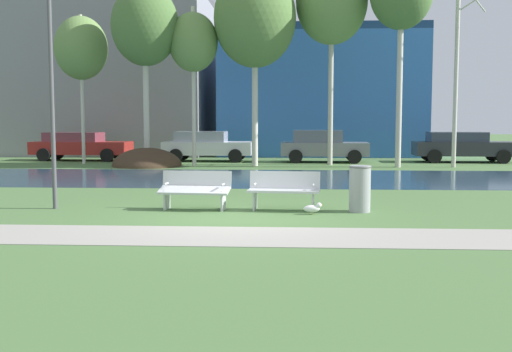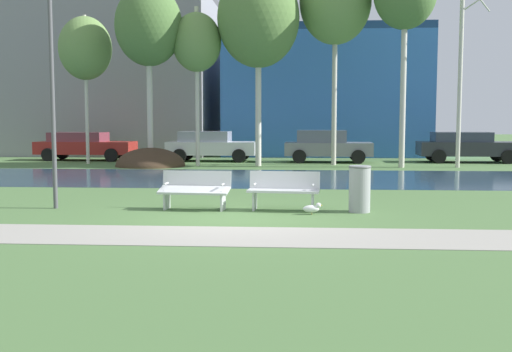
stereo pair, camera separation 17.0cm
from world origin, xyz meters
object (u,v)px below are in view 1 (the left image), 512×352
Objects in this scene: parked_wagon_fourth_dark at (463,146)px; streetlamp at (50,32)px; bench_right at (284,190)px; seagull at (313,208)px; trash_bin at (360,188)px; parked_sedan_second_white at (206,145)px; bench_left at (195,189)px; parked_hatch_third_grey at (323,145)px; parked_van_nearest_red at (80,145)px.

streetlamp is at bearing -130.42° from parked_wagon_fourth_dark.
bench_right is 0.27× the size of streetlamp.
streetlamp is (-5.25, -0.03, 3.53)m from bench_right.
bench_right is at bearing 138.60° from seagull.
trash_bin is at bearing 21.92° from seagull.
parked_sedan_second_white is (-5.59, 16.00, 0.23)m from trash_bin.
streetlamp is at bearing -94.83° from parked_sedan_second_white.
parked_sedan_second_white reaches higher than trash_bin.
bench_left is 15.92m from parked_hatch_third_grey.
parked_wagon_fourth_dark is (12.18, -0.03, -0.00)m from parked_sedan_second_white.
streetlamp is 1.28× the size of parked_van_nearest_red.
parked_sedan_second_white is 1.05× the size of parked_hatch_third_grey.
streetlamp is at bearing -114.02° from parked_hatch_third_grey.
trash_bin is at bearing -70.76° from parked_sedan_second_white.
trash_bin reaches higher than bench_left.
trash_bin is 15.62m from parked_hatch_third_grey.
bench_right is 0.35× the size of parked_wagon_fourth_dark.
seagull is (2.64, -0.55, -0.34)m from bench_left.
parked_wagon_fourth_dark reaches higher than seagull.
bench_right is 19.00m from parked_van_nearest_red.
parked_hatch_third_grey is (6.92, 15.52, -3.21)m from streetlamp.
streetlamp is at bearing -72.85° from parked_van_nearest_red.
parked_hatch_third_grey reaches higher than trash_bin.
parked_hatch_third_grey is (-0.01, 15.62, 0.26)m from trash_bin.
parked_sedan_second_white is at bearing 179.87° from parked_wagon_fourth_dark.
bench_right is 0.40× the size of parked_hatch_third_grey.
seagull is 18.11m from parked_wagon_fourth_dark.
parked_sedan_second_white reaches higher than bench_left.
bench_right is at bearing -76.17° from parked_sedan_second_white.
bench_left is at bearing 178.00° from trash_bin.
parked_wagon_fourth_dark reaches higher than trash_bin.
bench_left is 0.40× the size of parked_hatch_third_grey.
trash_bin is 20.06m from parked_van_nearest_red.
trash_bin is at bearing -2.00° from bench_left.
bench_right is at bearing -117.57° from parked_wagon_fourth_dark.
seagull is at bearing -74.57° from parked_sedan_second_white.
trash_bin is 2.40× the size of seagull.
trash_bin is at bearing -4.39° from bench_right.
bench_right is at bearing -96.14° from parked_hatch_third_grey.
bench_left is at bearing -123.00° from parked_wagon_fourth_dark.
parked_sedan_second_white reaches higher than seagull.
streetlamp reaches higher than parked_van_nearest_red.
bench_left is 2.72m from seagull.
parked_wagon_fourth_dark is (6.61, 0.36, -0.03)m from parked_hatch_third_grey.
parked_van_nearest_red is (-11.88, 16.15, 0.21)m from trash_bin.
seagull is (-1.05, -0.42, -0.40)m from trash_bin.
parked_wagon_fourth_dark is at bearing -0.13° from parked_sedan_second_white.
parked_wagon_fourth_dark reaches higher than bench_left.
streetlamp is (-5.88, 0.52, 3.87)m from seagull.
streetlamp is 17.12m from parked_van_nearest_red.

